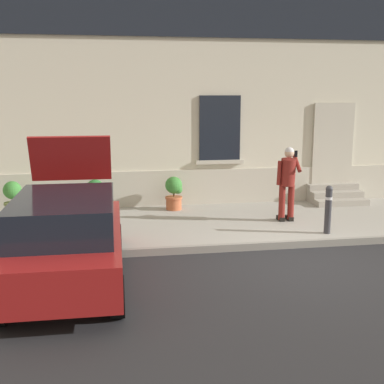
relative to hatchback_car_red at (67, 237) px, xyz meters
name	(u,v)px	position (x,y,z in m)	size (l,w,h in m)	color
ground_plane	(305,263)	(4.26, 0.29, -0.80)	(80.00, 80.00, 0.00)	#232326
sidewalk	(260,222)	(4.26, 3.09, -0.72)	(24.00, 3.60, 0.15)	#99968E
curb_edge	(288,245)	(4.26, 1.23, -0.72)	(24.00, 0.12, 0.15)	gray
building_facade	(237,70)	(4.26, 5.58, 2.93)	(24.00, 1.52, 7.50)	beige
entrance_stoop	(335,195)	(6.83, 4.52, -0.46)	(1.44, 0.96, 0.48)	#9E998E
hatchback_car_red	(67,237)	(0.00, 0.00, 0.00)	(1.82, 4.08, 2.34)	maroon
bollard_near_person	(328,208)	(5.29, 1.64, -0.09)	(0.15, 0.15, 1.04)	#333338
person_on_phone	(288,179)	(4.78, 2.76, 0.35)	(0.51, 0.47, 1.75)	maroon
planter_olive	(13,198)	(-1.63, 4.35, -0.19)	(0.44, 0.44, 0.86)	#606B38
planter_charcoal	(96,196)	(0.35, 4.28, -0.19)	(0.44, 0.44, 0.86)	#2D2D30
planter_terracotta	(174,192)	(2.33, 4.38, -0.19)	(0.44, 0.44, 0.86)	#B25B38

